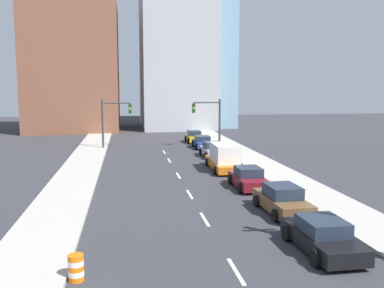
% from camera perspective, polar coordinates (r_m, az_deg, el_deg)
% --- Properties ---
extents(sidewalk_left, '(3.35, 94.17, 0.16)m').
position_cam_1_polar(sidewalk_left, '(54.96, -12.74, 0.24)').
color(sidewalk_left, '#ADA89E').
rests_on(sidewalk_left, ground).
extents(sidewalk_right, '(3.35, 94.17, 0.16)m').
position_cam_1_polar(sidewalk_right, '(56.07, 3.41, 0.55)').
color(sidewalk_right, '#ADA89E').
rests_on(sidewalk_right, ground).
extents(lane_stripe_at_7m, '(0.16, 2.40, 0.01)m').
position_cam_1_polar(lane_stripe_at_7m, '(16.74, 5.88, -16.50)').
color(lane_stripe_at_7m, beige).
rests_on(lane_stripe_at_7m, ground).
extents(lane_stripe_at_14m, '(0.16, 2.40, 0.01)m').
position_cam_1_polar(lane_stripe_at_14m, '(22.66, 1.69, -9.98)').
color(lane_stripe_at_14m, beige).
rests_on(lane_stripe_at_14m, ground).
extents(lane_stripe_at_19m, '(0.16, 2.40, 0.01)m').
position_cam_1_polar(lane_stripe_at_19m, '(27.75, -0.33, -6.71)').
color(lane_stripe_at_19m, beige).
rests_on(lane_stripe_at_19m, ground).
extents(lane_stripe_at_25m, '(0.16, 2.40, 0.01)m').
position_cam_1_polar(lane_stripe_at_25m, '(33.59, -1.84, -4.22)').
color(lane_stripe_at_25m, beige).
rests_on(lane_stripe_at_25m, ground).
extents(lane_stripe_at_32m, '(0.16, 2.40, 0.01)m').
position_cam_1_polar(lane_stripe_at_32m, '(40.55, -3.06, -2.20)').
color(lane_stripe_at_32m, beige).
rests_on(lane_stripe_at_32m, ground).
extents(lane_stripe_at_38m, '(0.16, 2.40, 0.01)m').
position_cam_1_polar(lane_stripe_at_38m, '(45.81, -3.73, -1.09)').
color(lane_stripe_at_38m, beige).
rests_on(lane_stripe_at_38m, ground).
extents(building_brick_left, '(14.00, 16.00, 20.16)m').
position_cam_1_polar(building_brick_left, '(72.62, -15.44, 9.77)').
color(building_brick_left, brown).
rests_on(building_brick_left, ground).
extents(building_office_center, '(12.00, 20.00, 29.37)m').
position_cam_1_polar(building_office_center, '(76.99, -2.24, 13.32)').
color(building_office_center, '#A8A8AD').
rests_on(building_office_center, ground).
extents(building_glass_right, '(13.00, 20.00, 36.67)m').
position_cam_1_polar(building_glass_right, '(81.82, -0.11, 15.55)').
color(building_glass_right, '#7A9EB7').
rests_on(building_glass_right, ground).
extents(traffic_signal_left, '(3.37, 0.35, 5.56)m').
position_cam_1_polar(traffic_signal_left, '(48.88, -10.72, 3.51)').
color(traffic_signal_left, '#38383D').
rests_on(traffic_signal_left, ground).
extents(traffic_signal_right, '(3.37, 0.35, 5.56)m').
position_cam_1_polar(traffic_signal_right, '(49.82, 2.62, 3.71)').
color(traffic_signal_right, '#38383D').
rests_on(traffic_signal_right, ground).
extents(traffic_barrel, '(0.56, 0.56, 0.95)m').
position_cam_1_polar(traffic_barrel, '(16.28, -15.21, -15.64)').
color(traffic_barrel, orange).
rests_on(traffic_barrel, ground).
extents(sedan_black, '(2.20, 4.67, 1.41)m').
position_cam_1_polar(sedan_black, '(19.03, 16.97, -11.69)').
color(sedan_black, black).
rests_on(sedan_black, ground).
extents(sedan_brown, '(2.24, 4.74, 1.54)m').
position_cam_1_polar(sedan_brown, '(24.10, 11.95, -7.35)').
color(sedan_brown, brown).
rests_on(sedan_brown, ground).
extents(sedan_maroon, '(2.11, 4.33, 1.45)m').
position_cam_1_polar(sedan_maroon, '(29.58, 7.51, -4.57)').
color(sedan_maroon, maroon).
rests_on(sedan_maroon, ground).
extents(box_truck_orange, '(2.45, 6.30, 2.20)m').
position_cam_1_polar(box_truck_orange, '(35.76, 4.28, -1.84)').
color(box_truck_orange, orange).
rests_on(box_truck_orange, ground).
extents(sedan_silver, '(2.11, 4.30, 1.48)m').
position_cam_1_polar(sedan_silver, '(42.72, 2.69, -0.80)').
color(sedan_silver, '#B2B2BC').
rests_on(sedan_silver, ground).
extents(sedan_blue, '(2.13, 4.41, 1.41)m').
position_cam_1_polar(sedan_blue, '(48.90, 1.41, 0.23)').
color(sedan_blue, navy).
rests_on(sedan_blue, ground).
extents(sedan_yellow, '(2.04, 4.26, 1.50)m').
position_cam_1_polar(sedan_yellow, '(53.95, 0.30, 0.95)').
color(sedan_yellow, gold).
rests_on(sedan_yellow, ground).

